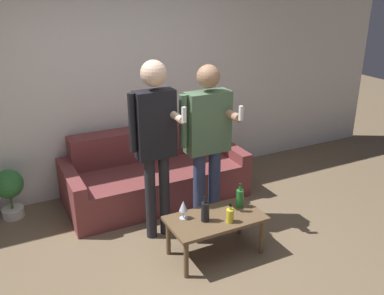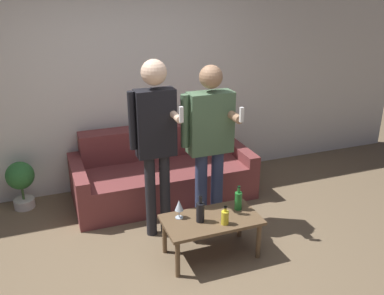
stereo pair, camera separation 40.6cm
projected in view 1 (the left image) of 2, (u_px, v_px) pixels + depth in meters
ground_plane at (193, 276)px, 3.78m from camera, size 16.00×16.00×0.00m
wall_back at (114, 80)px, 4.96m from camera, size 8.00×0.06×2.70m
couch at (154, 174)px, 5.07m from camera, size 2.08×0.94×0.78m
coffee_table at (215, 222)px, 3.96m from camera, size 0.89×0.48×0.40m
bottle_orange at (230, 215)px, 3.84m from camera, size 0.07×0.07×0.18m
bottle_green at (240, 198)px, 4.09m from camera, size 0.07×0.07×0.24m
bottle_dark at (205, 211)px, 3.85m from camera, size 0.08×0.08×0.25m
wine_glass_near at (183, 206)px, 3.88m from camera, size 0.08×0.08×0.18m
person_standing_left at (155, 135)px, 3.99m from camera, size 0.44×0.44×1.78m
person_standing_right at (207, 135)px, 4.25m from camera, size 0.53×0.44×1.70m
potted_plant at (9, 189)px, 4.59m from camera, size 0.31×0.31×0.56m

